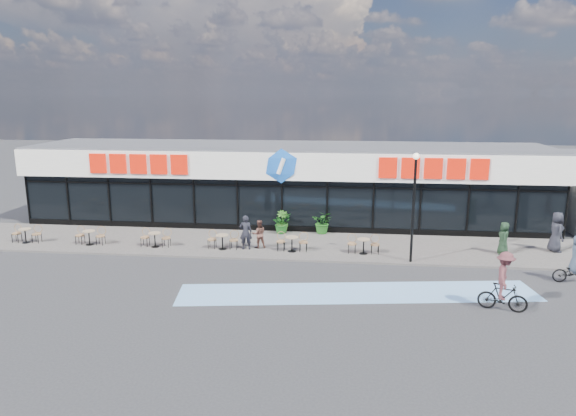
{
  "coord_description": "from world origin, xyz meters",
  "views": [
    {
      "loc": [
        3.34,
        -20.55,
        7.64
      ],
      "look_at": [
        0.71,
        3.5,
        2.21
      ],
      "focal_mm": 32.0,
      "sensor_mm": 36.0,
      "label": 1
    }
  ],
  "objects_px": {
    "lamp_post": "(414,198)",
    "potted_plant_right": "(282,222)",
    "bistro_set_0": "(26,234)",
    "cyclist_b": "(575,265)",
    "potted_plant_mid": "(323,222)",
    "pedestrian_b": "(556,232)",
    "potted_plant_left": "(281,223)",
    "patron_left": "(246,232)",
    "cyclist_a": "(504,284)",
    "patron_right": "(259,234)",
    "pedestrian_a": "(504,238)"
  },
  "relations": [
    {
      "from": "lamp_post",
      "to": "potted_plant_right",
      "type": "height_order",
      "value": "lamp_post"
    },
    {
      "from": "bistro_set_0",
      "to": "cyclist_b",
      "type": "height_order",
      "value": "cyclist_b"
    },
    {
      "from": "lamp_post",
      "to": "cyclist_b",
      "type": "bearing_deg",
      "value": -15.29
    },
    {
      "from": "lamp_post",
      "to": "potted_plant_mid",
      "type": "xyz_separation_m",
      "value": [
        -4.21,
        4.44,
        -2.34
      ]
    },
    {
      "from": "cyclist_b",
      "to": "pedestrian_b",
      "type": "bearing_deg",
      "value": 79.23
    },
    {
      "from": "potted_plant_left",
      "to": "patron_left",
      "type": "distance_m",
      "value": 3.44
    },
    {
      "from": "potted_plant_left",
      "to": "potted_plant_right",
      "type": "bearing_deg",
      "value": 79.9
    },
    {
      "from": "cyclist_a",
      "to": "potted_plant_right",
      "type": "bearing_deg",
      "value": 134.2
    },
    {
      "from": "patron_right",
      "to": "cyclist_b",
      "type": "xyz_separation_m",
      "value": [
        13.63,
        -3.13,
        -0.04
      ]
    },
    {
      "from": "lamp_post",
      "to": "patron_right",
      "type": "xyz_separation_m",
      "value": [
        -7.25,
        1.38,
        -2.26
      ]
    },
    {
      "from": "cyclist_b",
      "to": "potted_plant_mid",
      "type": "bearing_deg",
      "value": 149.72
    },
    {
      "from": "pedestrian_a",
      "to": "cyclist_b",
      "type": "xyz_separation_m",
      "value": [
        1.85,
        -3.4,
        -0.12
      ]
    },
    {
      "from": "bistro_set_0",
      "to": "pedestrian_b",
      "type": "xyz_separation_m",
      "value": [
        26.51,
        1.31,
        0.53
      ]
    },
    {
      "from": "potted_plant_left",
      "to": "pedestrian_b",
      "type": "height_order",
      "value": "pedestrian_b"
    },
    {
      "from": "pedestrian_b",
      "to": "potted_plant_mid",
      "type": "bearing_deg",
      "value": 73.54
    },
    {
      "from": "potted_plant_left",
      "to": "cyclist_b",
      "type": "distance_m",
      "value": 14.18
    },
    {
      "from": "potted_plant_left",
      "to": "cyclist_a",
      "type": "bearing_deg",
      "value": -45.19
    },
    {
      "from": "bistro_set_0",
      "to": "patron_left",
      "type": "xyz_separation_m",
      "value": [
        11.5,
        0.05,
        0.4
      ]
    },
    {
      "from": "bistro_set_0",
      "to": "potted_plant_right",
      "type": "relative_size",
      "value": 1.27
    },
    {
      "from": "pedestrian_b",
      "to": "lamp_post",
      "type": "bearing_deg",
      "value": 102.11
    },
    {
      "from": "lamp_post",
      "to": "patron_left",
      "type": "height_order",
      "value": "lamp_post"
    },
    {
      "from": "potted_plant_left",
      "to": "potted_plant_right",
      "type": "distance_m",
      "value": 0.18
    },
    {
      "from": "lamp_post",
      "to": "bistro_set_0",
      "type": "xyz_separation_m",
      "value": [
        -19.36,
        1.04,
        -2.52
      ]
    },
    {
      "from": "patron_right",
      "to": "potted_plant_right",
      "type": "bearing_deg",
      "value": -122.54
    },
    {
      "from": "potted_plant_mid",
      "to": "lamp_post",
      "type": "bearing_deg",
      "value": -46.52
    },
    {
      "from": "patron_right",
      "to": "pedestrian_a",
      "type": "distance_m",
      "value": 11.79
    },
    {
      "from": "patron_right",
      "to": "pedestrian_b",
      "type": "distance_m",
      "value": 14.45
    },
    {
      "from": "patron_right",
      "to": "cyclist_b",
      "type": "distance_m",
      "value": 13.99
    },
    {
      "from": "bistro_set_0",
      "to": "potted_plant_mid",
      "type": "xyz_separation_m",
      "value": [
        15.15,
        3.4,
        0.18
      ]
    },
    {
      "from": "patron_left",
      "to": "patron_right",
      "type": "xyz_separation_m",
      "value": [
        0.61,
        0.29,
        -0.14
      ]
    },
    {
      "from": "potted_plant_right",
      "to": "cyclist_b",
      "type": "relative_size",
      "value": 0.6
    },
    {
      "from": "pedestrian_b",
      "to": "cyclist_a",
      "type": "height_order",
      "value": "cyclist_a"
    },
    {
      "from": "potted_plant_mid",
      "to": "cyclist_b",
      "type": "relative_size",
      "value": 0.62
    },
    {
      "from": "potted_plant_right",
      "to": "potted_plant_left",
      "type": "bearing_deg",
      "value": -100.1
    },
    {
      "from": "potted_plant_right",
      "to": "cyclist_b",
      "type": "distance_m",
      "value": 14.22
    },
    {
      "from": "potted_plant_right",
      "to": "pedestrian_a",
      "type": "xyz_separation_m",
      "value": [
        10.97,
        -2.74,
        0.18
      ]
    },
    {
      "from": "bistro_set_0",
      "to": "pedestrian_a",
      "type": "xyz_separation_m",
      "value": [
        23.88,
        0.62,
        0.33
      ]
    },
    {
      "from": "pedestrian_a",
      "to": "potted_plant_left",
      "type": "bearing_deg",
      "value": -96.83
    },
    {
      "from": "potted_plant_left",
      "to": "potted_plant_right",
      "type": "height_order",
      "value": "potted_plant_right"
    },
    {
      "from": "lamp_post",
      "to": "patron_right",
      "type": "distance_m",
      "value": 7.72
    },
    {
      "from": "potted_plant_left",
      "to": "pedestrian_a",
      "type": "height_order",
      "value": "pedestrian_a"
    },
    {
      "from": "lamp_post",
      "to": "cyclist_b",
      "type": "height_order",
      "value": "lamp_post"
    },
    {
      "from": "bistro_set_0",
      "to": "lamp_post",
      "type": "bearing_deg",
      "value": -3.08
    },
    {
      "from": "potted_plant_mid",
      "to": "cyclist_a",
      "type": "bearing_deg",
      "value": -53.91
    },
    {
      "from": "patron_left",
      "to": "cyclist_a",
      "type": "bearing_deg",
      "value": 145.21
    },
    {
      "from": "pedestrian_a",
      "to": "potted_plant_right",
      "type": "bearing_deg",
      "value": -97.69
    },
    {
      "from": "potted_plant_right",
      "to": "patron_right",
      "type": "bearing_deg",
      "value": -104.99
    },
    {
      "from": "potted_plant_mid",
      "to": "cyclist_b",
      "type": "height_order",
      "value": "cyclist_b"
    },
    {
      "from": "bistro_set_0",
      "to": "patron_right",
      "type": "relative_size",
      "value": 1.08
    },
    {
      "from": "potted_plant_right",
      "to": "patron_right",
      "type": "distance_m",
      "value": 3.12
    }
  ]
}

